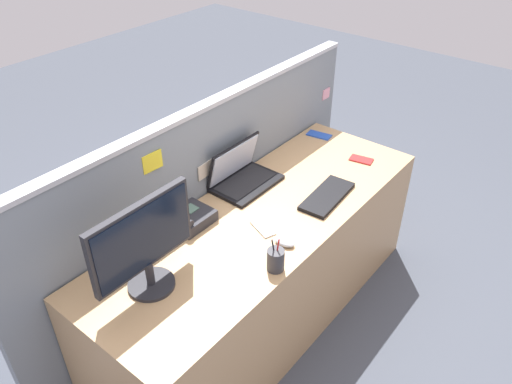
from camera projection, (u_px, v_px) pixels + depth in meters
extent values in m
plane|color=#424751|center=(263.00, 313.00, 3.00)|extent=(10.00, 10.00, 0.00)
cube|color=tan|center=(263.00, 267.00, 2.79)|extent=(2.07, 0.71, 0.73)
cube|color=gray|center=(208.00, 206.00, 2.86)|extent=(2.48, 0.06, 1.21)
cube|color=#B7BAC1|center=(202.00, 107.00, 2.51)|extent=(2.48, 0.07, 0.02)
cube|color=pink|center=(326.00, 94.00, 3.40)|extent=(0.08, 0.01, 0.07)
cube|color=yellow|center=(152.00, 162.00, 2.33)|extent=(0.11, 0.01, 0.09)
cube|color=beige|center=(205.00, 170.00, 2.66)|extent=(0.11, 0.01, 0.08)
cube|color=#66ADD1|center=(131.00, 215.00, 2.34)|extent=(0.11, 0.01, 0.07)
cylinder|color=#232328|center=(152.00, 284.00, 2.16)|extent=(0.20, 0.20, 0.02)
cylinder|color=#232328|center=(150.00, 273.00, 2.13)|extent=(0.04, 0.04, 0.11)
cube|color=#232328|center=(142.00, 236.00, 2.02)|extent=(0.50, 0.03, 0.31)
cube|color=black|center=(145.00, 238.00, 2.01)|extent=(0.47, 0.01, 0.28)
cube|color=black|center=(247.00, 184.00, 2.80)|extent=(0.38, 0.25, 0.02)
cube|color=black|center=(245.00, 181.00, 2.80)|extent=(0.34, 0.18, 0.00)
cube|color=black|center=(233.00, 160.00, 2.78)|extent=(0.38, 0.07, 0.22)
cube|color=silver|center=(234.00, 161.00, 2.78)|extent=(0.35, 0.06, 0.20)
cube|color=#232328|center=(191.00, 218.00, 2.51)|extent=(0.21, 0.18, 0.06)
cube|color=#4C6B5B|center=(191.00, 209.00, 2.52)|extent=(0.06, 0.06, 0.01)
cylinder|color=#232328|center=(179.00, 217.00, 2.44)|extent=(0.04, 0.17, 0.04)
cube|color=black|center=(327.00, 196.00, 2.70)|extent=(0.38, 0.18, 0.02)
ellipsoid|color=#B2B5BC|center=(285.00, 242.00, 2.38)|extent=(0.07, 0.11, 0.03)
cylinder|color=#333338|center=(276.00, 260.00, 2.22)|extent=(0.08, 0.08, 0.11)
cylinder|color=red|center=(277.00, 250.00, 2.20)|extent=(0.02, 0.02, 0.12)
cylinder|color=black|center=(274.00, 250.00, 2.20)|extent=(0.02, 0.02, 0.12)
cube|color=silver|center=(263.00, 228.00, 2.49)|extent=(0.11, 0.16, 0.01)
cube|color=blue|center=(319.00, 135.00, 3.27)|extent=(0.10, 0.16, 0.01)
cube|color=#B22323|center=(361.00, 160.00, 3.02)|extent=(0.10, 0.15, 0.01)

